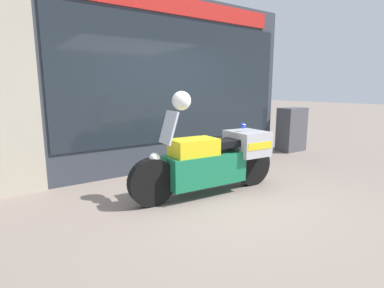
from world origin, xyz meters
The scene contains 6 objects.
ground_plane centered at (0.00, 0.00, 0.00)m, with size 60.00×60.00×0.00m, color gray.
shop_building centered at (-0.45, 2.00, 1.66)m, with size 6.19×0.55×3.30m.
window_display centered at (0.44, 2.03, 0.46)m, with size 4.71×0.30×1.90m.
paramedic_motorcycle centered at (0.03, 0.21, 0.52)m, with size 2.44×0.65×1.28m.
utility_cabinet centered at (3.62, 1.55, 0.55)m, with size 0.70×0.43×1.10m, color #4C4C51.
white_helmet centered at (-0.54, 0.25, 1.41)m, with size 0.26×0.26×0.26m, color white.
Camera 1 is at (-2.76, -3.20, 1.57)m, focal length 28.00 mm.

